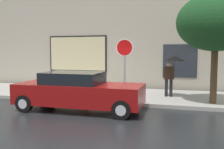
{
  "coord_description": "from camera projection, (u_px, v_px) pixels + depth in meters",
  "views": [
    {
      "loc": [
        3.18,
        -8.61,
        2.2
      ],
      "look_at": [
        0.23,
        1.8,
        1.2
      ],
      "focal_mm": 39.64,
      "sensor_mm": 36.0,
      "label": 1
    }
  ],
  "objects": [
    {
      "name": "ground_plane",
      "position": [
        93.0,
        110.0,
        9.31
      ],
      "size": [
        60.0,
        60.0,
        0.0
      ],
      "primitive_type": "plane",
      "color": "black"
    },
    {
      "name": "street_tree",
      "position": [
        220.0,
        24.0,
        9.48
      ],
      "size": [
        3.02,
        2.57,
        4.33
      ],
      "color": "#4C3823",
      "rests_on": "sidewalk"
    },
    {
      "name": "fire_hydrant",
      "position": [
        85.0,
        89.0,
        11.01
      ],
      "size": [
        0.3,
        0.44,
        0.8
      ],
      "color": "red",
      "rests_on": "sidewalk"
    },
    {
      "name": "pedestrian_with_umbrella",
      "position": [
        172.0,
        64.0,
        11.17
      ],
      "size": [
        1.02,
        1.02,
        1.86
      ],
      "color": "black",
      "rests_on": "sidewalk"
    },
    {
      "name": "building_facade",
      "position": [
        125.0,
        30.0,
        14.27
      ],
      "size": [
        20.0,
        0.67,
        7.0
      ],
      "color": "#B2A893",
      "rests_on": "ground"
    },
    {
      "name": "stop_sign",
      "position": [
        125.0,
        57.0,
        10.5
      ],
      "size": [
        0.76,
        0.1,
        2.6
      ],
      "color": "gray",
      "rests_on": "sidewalk"
    },
    {
      "name": "parked_car",
      "position": [
        78.0,
        91.0,
        9.25
      ],
      "size": [
        4.74,
        1.86,
        1.44
      ],
      "color": "maroon",
      "rests_on": "ground"
    },
    {
      "name": "sidewalk",
      "position": [
        114.0,
        95.0,
        12.18
      ],
      "size": [
        20.0,
        4.0,
        0.15
      ],
      "primitive_type": "cube",
      "color": "#A3A099",
      "rests_on": "ground"
    }
  ]
}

